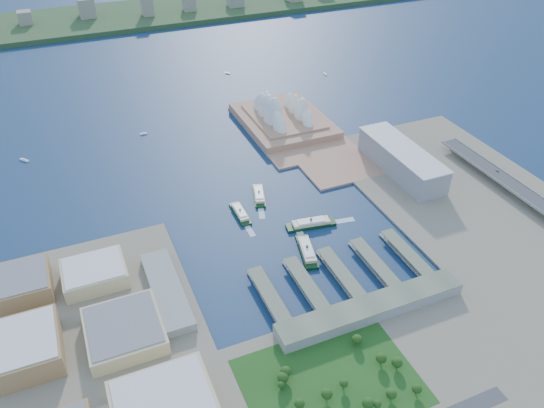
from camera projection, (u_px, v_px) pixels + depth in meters
name	position (u px, v px, depth m)	size (l,w,h in m)	color
ground	(299.00, 240.00, 625.14)	(3000.00, 3000.00, 0.00)	#0D233F
west_land	(93.00, 378.00, 465.86)	(220.00, 390.00, 3.00)	gray
south_land	(401.00, 377.00, 466.64)	(720.00, 180.00, 3.00)	gray
east_land	(489.00, 215.00, 663.16)	(240.00, 500.00, 3.00)	gray
peninsula	(290.00, 128.00, 853.67)	(135.00, 220.00, 3.00)	#AA795D
far_shore	(135.00, 15.00, 1357.30)	(2200.00, 260.00, 12.00)	#2D4926
opera_house	(284.00, 106.00, 850.23)	(134.00, 180.00, 58.00)	white
toaster_building	(401.00, 160.00, 735.41)	(45.00, 155.00, 35.00)	gray
expressway	(533.00, 203.00, 670.46)	(26.00, 340.00, 11.85)	gray
west_buildings	(85.00, 338.00, 483.45)	(200.00, 280.00, 27.00)	olive
ferry_wharves	(340.00, 274.00, 570.61)	(184.00, 90.00, 9.30)	#59634B
terminal_building	(371.00, 308.00, 523.37)	(200.00, 28.00, 12.00)	gray
park	(331.00, 375.00, 457.05)	(150.00, 110.00, 16.00)	#194714
far_skyline	(135.00, 3.00, 1322.89)	(1900.00, 140.00, 55.00)	gray
ferry_a	(240.00, 212.00, 662.66)	(12.82, 50.37, 9.52)	black
ferry_b	(259.00, 194.00, 694.97)	(13.36, 52.49, 9.92)	black
ferry_c	(307.00, 249.00, 602.27)	(15.00, 58.91, 11.14)	black
ferry_d	(311.00, 222.00, 643.54)	(15.54, 61.04, 11.54)	black
boat_a	(24.00, 160.00, 772.91)	(3.87, 15.50, 2.99)	white
boat_b	(143.00, 133.00, 839.65)	(3.77, 10.78, 2.91)	white
boat_c	(325.00, 74.00, 1043.55)	(3.65, 12.50, 2.81)	white
boat_e	(228.00, 73.00, 1047.41)	(3.77, 11.85, 2.91)	white
car_c	(497.00, 171.00, 721.19)	(1.80, 4.43, 1.29)	slate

